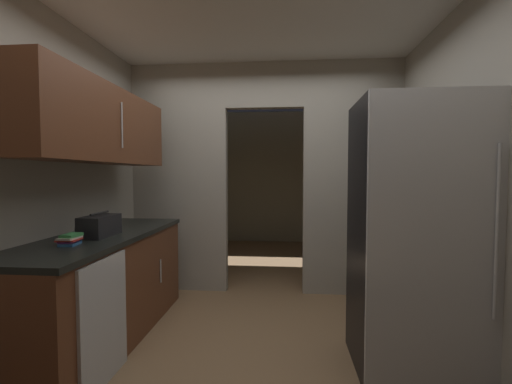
# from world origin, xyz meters

# --- Properties ---
(ground) EXTENTS (20.00, 20.00, 0.00)m
(ground) POSITION_xyz_m (0.00, 0.00, 0.00)
(ground) COLOR brown
(kitchen_overhead_slab) EXTENTS (3.50, 6.95, 0.06)m
(kitchen_overhead_slab) POSITION_xyz_m (0.00, 0.44, 2.68)
(kitchen_overhead_slab) COLOR silver
(kitchen_partition) EXTENTS (3.10, 0.12, 2.65)m
(kitchen_partition) POSITION_xyz_m (-0.00, 1.48, 1.40)
(kitchen_partition) COLOR #9E998C
(kitchen_partition) RESTS_ON ground
(adjoining_room_shell) EXTENTS (3.10, 3.13, 2.65)m
(adjoining_room_shell) POSITION_xyz_m (0.00, 3.53, 1.32)
(adjoining_room_shell) COLOR gray
(adjoining_room_shell) RESTS_ON ground
(refrigerator) EXTENTS (0.79, 0.72, 1.88)m
(refrigerator) POSITION_xyz_m (1.15, -0.05, 0.94)
(refrigerator) COLOR black
(refrigerator) RESTS_ON ground
(lower_cabinet_run) EXTENTS (0.65, 2.01, 0.89)m
(lower_cabinet_run) POSITION_xyz_m (-1.22, 0.14, 0.44)
(lower_cabinet_run) COLOR brown
(lower_cabinet_run) RESTS_ON ground
(dishwasher) EXTENTS (0.02, 0.56, 0.83)m
(dishwasher) POSITION_xyz_m (-0.91, -0.42, 0.41)
(dishwasher) COLOR #B7BABC
(dishwasher) RESTS_ON ground
(upper_cabinet_counterside) EXTENTS (0.36, 1.81, 0.60)m
(upper_cabinet_counterside) POSITION_xyz_m (-1.22, 0.14, 1.77)
(upper_cabinet_counterside) COLOR brown
(boombox) EXTENTS (0.19, 0.36, 0.19)m
(boombox) POSITION_xyz_m (-1.20, 0.05, 0.97)
(boombox) COLOR black
(boombox) RESTS_ON lower_cabinet_run
(book_stack) EXTENTS (0.14, 0.16, 0.08)m
(book_stack) POSITION_xyz_m (-1.22, -0.30, 0.92)
(book_stack) COLOR #2D609E
(book_stack) RESTS_ON lower_cabinet_run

